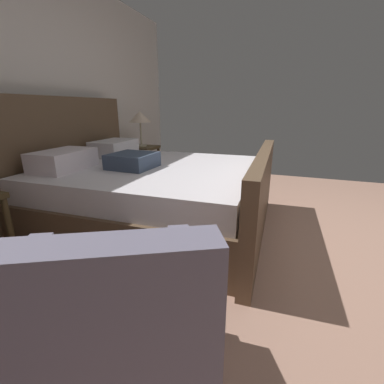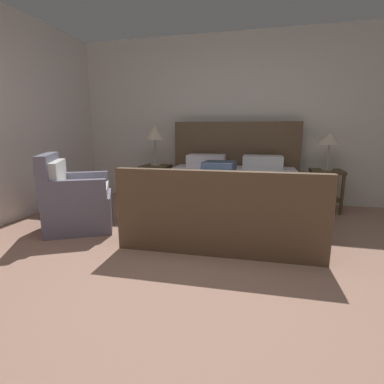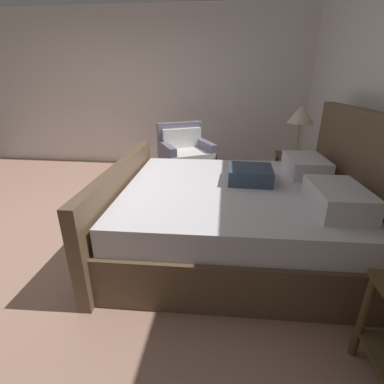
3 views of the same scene
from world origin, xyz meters
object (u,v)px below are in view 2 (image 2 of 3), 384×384
(armchair, at_px, (75,200))
(table_lamp_left, at_px, (155,133))
(bed, at_px, (229,194))
(table_lamp_right, at_px, (330,140))
(nightstand_left, at_px, (156,177))
(nightstand_right, at_px, (326,183))

(armchair, bearing_deg, table_lamp_left, 73.98)
(bed, height_order, table_lamp_right, bed)
(nightstand_left, bearing_deg, table_lamp_left, 116.57)
(nightstand_left, bearing_deg, armchair, -106.02)
(bed, height_order, table_lamp_left, bed)
(nightstand_right, relative_size, table_lamp_right, 1.14)
(bed, xyz_separation_m, armchair, (-1.73, -0.75, -0.01))
(bed, distance_m, nightstand_left, 1.51)
(nightstand_right, bearing_deg, table_lamp_left, -178.42)
(nightstand_left, distance_m, armchair, 1.58)
(bed, xyz_separation_m, nightstand_right, (1.30, 0.84, 0.05))
(table_lamp_right, relative_size, table_lamp_left, 0.83)
(table_lamp_right, relative_size, armchair, 0.54)
(nightstand_left, height_order, armchair, armchair)
(table_lamp_right, distance_m, table_lamp_left, 2.60)
(bed, xyz_separation_m, table_lamp_right, (1.30, 0.84, 0.68))
(bed, bearing_deg, nightstand_left, 149.33)
(bed, xyz_separation_m, nightstand_left, (-1.30, 0.77, 0.05))
(bed, distance_m, table_lamp_left, 1.69)
(table_lamp_left, distance_m, armchair, 1.76)
(table_lamp_right, xyz_separation_m, armchair, (-3.04, -1.59, -0.68))
(table_lamp_left, bearing_deg, table_lamp_right, 1.58)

